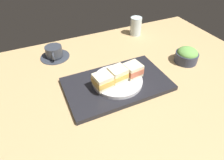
% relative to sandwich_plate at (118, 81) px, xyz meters
% --- Properties ---
extents(ground_plane, '(1.40, 1.00, 0.03)m').
position_rel_sandwich_plate_xyz_m(ground_plane, '(0.04, 0.00, -0.04)').
color(ground_plane, tan).
extents(serving_tray, '(0.43, 0.26, 0.02)m').
position_rel_sandwich_plate_xyz_m(serving_tray, '(-0.00, 0.01, -0.02)').
color(serving_tray, black).
rests_on(serving_tray, ground_plane).
extents(sandwich_plate, '(0.21, 0.21, 0.02)m').
position_rel_sandwich_plate_xyz_m(sandwich_plate, '(0.00, 0.00, 0.00)').
color(sandwich_plate, silver).
rests_on(sandwich_plate, serving_tray).
extents(sandwich_near, '(0.08, 0.08, 0.06)m').
position_rel_sandwich_plate_xyz_m(sandwich_near, '(-0.07, -0.01, 0.04)').
color(sandwich_near, beige).
rests_on(sandwich_near, sandwich_plate).
extents(sandwich_middle, '(0.08, 0.08, 0.06)m').
position_rel_sandwich_plate_xyz_m(sandwich_middle, '(0.00, -0.00, 0.04)').
color(sandwich_middle, beige).
rests_on(sandwich_middle, sandwich_plate).
extents(sandwich_far, '(0.08, 0.08, 0.05)m').
position_rel_sandwich_plate_xyz_m(sandwich_far, '(0.07, 0.01, 0.03)').
color(sandwich_far, beige).
rests_on(sandwich_far, sandwich_plate).
extents(salad_bowl, '(0.11, 0.11, 0.08)m').
position_rel_sandwich_plate_xyz_m(salad_bowl, '(0.39, 0.03, 0.01)').
color(salad_bowl, '#33384C').
rests_on(salad_bowl, ground_plane).
extents(coffee_cup, '(0.15, 0.15, 0.06)m').
position_rel_sandwich_plate_xyz_m(coffee_cup, '(-0.20, 0.34, -0.00)').
color(coffee_cup, '#333842').
rests_on(coffee_cup, ground_plane).
extents(drinking_glass, '(0.07, 0.07, 0.11)m').
position_rel_sandwich_plate_xyz_m(drinking_glass, '(0.31, 0.39, 0.03)').
color(drinking_glass, silver).
rests_on(drinking_glass, ground_plane).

